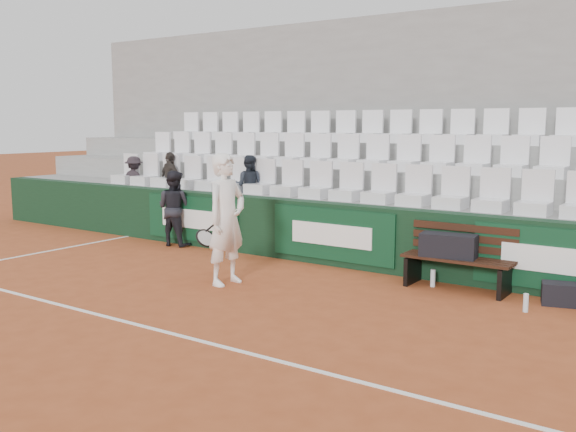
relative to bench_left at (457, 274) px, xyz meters
The scene contains 20 objects.
ground 4.08m from the bench_left, 118.56° to the right, with size 80.00×80.00×0.00m, color #A34924.
court_baseline 4.08m from the bench_left, 118.56° to the right, with size 18.00×0.06×0.01m, color white.
back_barrier 1.94m from the bench_left, 167.61° to the left, with size 18.00×0.34×1.00m.
grandstand_tier_front 2.23m from the bench_left, 151.75° to the left, with size 18.00×0.95×1.00m, color gray.
grandstand_tier_mid 2.83m from the bench_left, 134.29° to the left, with size 18.00×0.95×1.45m, color #959592.
grandstand_tier_back 3.61m from the bench_left, 123.47° to the left, with size 18.00×0.95×1.90m, color gray.
grandstand_rear_wall 4.52m from the bench_left, 118.61° to the left, with size 18.00×0.30×4.40m, color gray.
seat_row_front 2.40m from the bench_left, 155.89° to the left, with size 11.90×0.44×0.63m, color silver.
seat_row_mid 3.08m from the bench_left, 136.92° to the left, with size 11.90×0.44×0.63m, color white.
seat_row_back 3.93m from the bench_left, 125.10° to the left, with size 11.90×0.44×0.63m, color white.
bench_left is the anchor object (origin of this frame).
sports_bag_left 0.41m from the bench_left, 163.81° to the right, with size 0.75×0.32×0.32m, color black.
sports_bag_ground 1.35m from the bench_left, ahead, with size 0.47×0.28×0.28m, color black.
water_bottle_near 0.35m from the bench_left, behind, with size 0.07×0.07×0.25m, color silver.
water_bottle_far 1.20m from the bench_left, 27.10° to the right, with size 0.06×0.06×0.23m, color silver.
tennis_player 3.28m from the bench_left, 151.35° to the right, with size 0.74×0.71×1.86m.
ball_kid 5.51m from the bench_left, behind, with size 0.68×0.53×1.41m, color black.
spectator_a 7.59m from the bench_left, behind, with size 0.66×0.38×1.03m, color black.
spectator_b 6.56m from the bench_left, behind, with size 0.67×0.28×1.15m, color #2E2925.
spectator_c 4.63m from the bench_left, 168.00° to the left, with size 0.55×0.43×1.14m, color #1F242E.
Camera 1 is at (4.92, -4.80, 2.27)m, focal length 40.00 mm.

